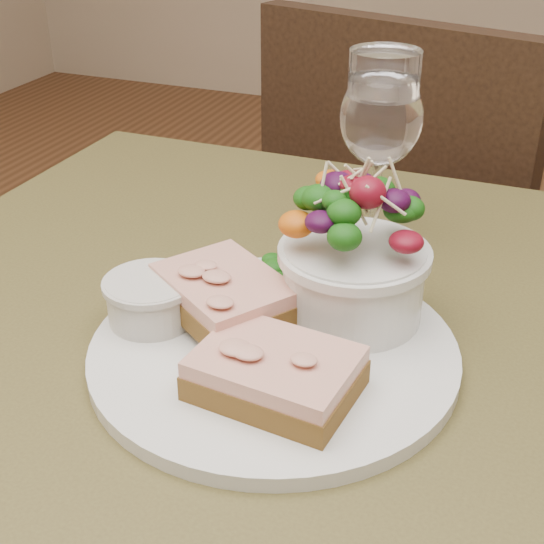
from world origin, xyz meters
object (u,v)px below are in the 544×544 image
at_px(sandwich_back, 224,294).
at_px(dinner_plate, 274,351).
at_px(cafe_table, 281,447).
at_px(sandwich_front, 275,373).
at_px(chair_far, 418,348).
at_px(wine_glass, 381,123).
at_px(salad_bowl, 355,250).
at_px(ramekin, 151,298).

bearing_deg(sandwich_back, dinner_plate, 12.62).
height_order(cafe_table, sandwich_front, sandwich_front).
relative_size(cafe_table, chair_far, 0.89).
distance_m(dinner_plate, wine_glass, 0.24).
bearing_deg(salad_bowl, sandwich_back, -154.79).
height_order(ramekin, wine_glass, wine_glass).
height_order(chair_far, ramekin, chair_far).
distance_m(dinner_plate, salad_bowl, 0.10).
relative_size(cafe_table, dinner_plate, 2.84).
xyz_separation_m(salad_bowl, wine_glass, (-0.02, 0.15, 0.05)).
relative_size(cafe_table, sandwich_front, 6.87).
xyz_separation_m(dinner_plate, wine_glass, (0.02, 0.21, 0.12)).
relative_size(sandwich_back, ramekin, 1.94).
bearing_deg(ramekin, sandwich_front, -21.52).
xyz_separation_m(cafe_table, dinner_plate, (-0.00, -0.01, 0.11)).
height_order(dinner_plate, wine_glass, wine_glass).
relative_size(chair_far, sandwich_back, 6.73).
bearing_deg(wine_glass, salad_bowl, -81.60).
bearing_deg(sandwich_front, cafe_table, 113.15).
bearing_deg(dinner_plate, chair_far, 89.84).
xyz_separation_m(sandwich_front, ramekin, (-0.13, 0.05, 0.00)).
relative_size(chair_far, sandwich_front, 7.73).
height_order(sandwich_back, wine_glass, wine_glass).
bearing_deg(cafe_table, ramekin, -171.72).
bearing_deg(sandwich_front, salad_bowl, 85.75).
bearing_deg(cafe_table, wine_glass, 84.79).
height_order(ramekin, salad_bowl, salad_bowl).
relative_size(cafe_table, salad_bowl, 6.30).
relative_size(ramekin, wine_glass, 0.39).
height_order(chair_far, sandwich_front, chair_far).
bearing_deg(ramekin, wine_glass, 60.20).
xyz_separation_m(cafe_table, ramekin, (-0.11, -0.02, 0.13)).
bearing_deg(salad_bowl, chair_far, 93.58).
distance_m(cafe_table, salad_bowl, 0.18).
xyz_separation_m(chair_far, sandwich_front, (0.02, -0.76, 0.48)).
height_order(sandwich_front, sandwich_back, sandwich_back).
distance_m(sandwich_front, sandwich_back, 0.10).
bearing_deg(cafe_table, dinner_plate, -98.22).
distance_m(cafe_table, chair_far, 0.78).
bearing_deg(salad_bowl, wine_glass, 98.40).
bearing_deg(sandwich_back, chair_far, 119.57).
height_order(cafe_table, chair_far, chair_far).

